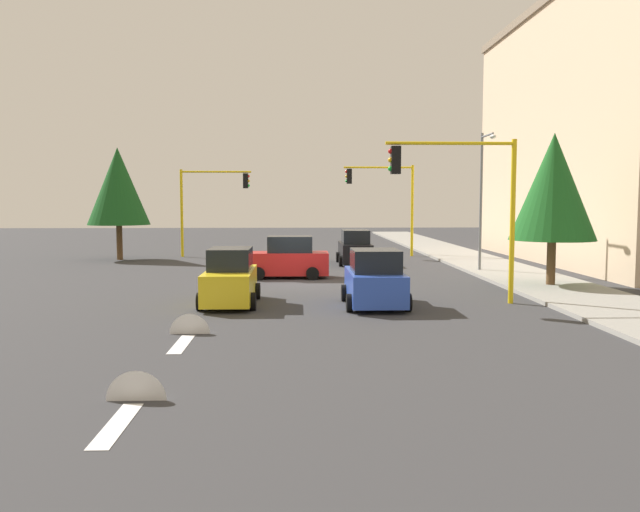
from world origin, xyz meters
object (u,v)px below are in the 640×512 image
at_px(traffic_signal_far_left, 386,192).
at_px(tree_roadside_near, 553,187).
at_px(traffic_signal_far_right, 210,195).
at_px(street_lamp_curbside, 483,186).
at_px(car_blue, 375,280).
at_px(car_red, 287,259).
at_px(car_yellow, 230,279).
at_px(traffic_signal_near_left, 463,188).
at_px(car_black, 355,249).
at_px(tree_opposite_side, 118,186).

bearing_deg(traffic_signal_far_left, tree_roadside_near, 16.57).
xyz_separation_m(traffic_signal_far_left, traffic_signal_far_right, (0.00, -11.43, -0.20)).
height_order(traffic_signal_far_left, street_lamp_curbside, street_lamp_curbside).
bearing_deg(traffic_signal_far_right, car_blue, 22.05).
height_order(tree_roadside_near, car_red, tree_roadside_near).
bearing_deg(car_red, traffic_signal_far_left, 152.37).
bearing_deg(car_yellow, street_lamp_curbside, 129.24).
height_order(traffic_signal_near_left, traffic_signal_far_right, traffic_signal_near_left).
height_order(street_lamp_curbside, car_blue, street_lamp_curbside).
xyz_separation_m(traffic_signal_far_right, car_black, (5.42, 8.96, -3.10)).
bearing_deg(traffic_signal_near_left, car_red, -141.98).
distance_m(traffic_signal_far_right, car_yellow, 20.38).
bearing_deg(street_lamp_curbside, car_red, -80.61).
bearing_deg(car_red, tree_opposite_side, -133.72).
height_order(street_lamp_curbside, car_red, street_lamp_curbside).
distance_m(traffic_signal_near_left, street_lamp_curbside, 10.23).
bearing_deg(car_black, traffic_signal_far_left, 155.52).
bearing_deg(tree_opposite_side, car_yellow, 25.68).
relative_size(traffic_signal_near_left, tree_opposite_side, 0.84).
bearing_deg(traffic_signal_far_left, car_red, -27.63).
relative_size(street_lamp_curbside, car_black, 1.68).
relative_size(street_lamp_curbside, car_blue, 1.84).
bearing_deg(tree_opposite_side, car_red, 46.28).
distance_m(tree_roadside_near, car_blue, 9.66).
xyz_separation_m(tree_roadside_near, car_red, (-4.00, -11.04, -3.29)).
distance_m(traffic_signal_near_left, tree_opposite_side, 24.56).
bearing_deg(tree_opposite_side, car_black, 76.51).
distance_m(traffic_signal_far_left, street_lamp_curbside, 10.95).
relative_size(traffic_signal_far_left, car_blue, 1.57).
distance_m(traffic_signal_far_right, car_blue, 22.31).
xyz_separation_m(tree_roadside_near, car_black, (-10.58, -7.23, -3.29)).
height_order(traffic_signal_far_right, car_yellow, traffic_signal_far_right).
distance_m(traffic_signal_far_right, car_red, 13.42).
relative_size(tree_roadside_near, car_red, 1.61).
bearing_deg(tree_roadside_near, street_lamp_curbside, -166.95).
distance_m(street_lamp_curbside, car_blue, 12.54).
relative_size(traffic_signal_far_right, car_yellow, 1.39).
distance_m(car_black, car_red, 7.60).
bearing_deg(traffic_signal_near_left, traffic_signal_far_right, -150.31).
distance_m(tree_opposite_side, tree_roadside_near, 25.66).
bearing_deg(traffic_signal_far_left, traffic_signal_far_right, -90.00).
distance_m(traffic_signal_far_left, tree_roadside_near, 16.69).
bearing_deg(car_black, street_lamp_curbside, 50.06).
distance_m(tree_opposite_side, car_black, 15.11).
relative_size(traffic_signal_near_left, car_black, 1.38).
xyz_separation_m(traffic_signal_near_left, car_yellow, (-0.13, -8.12, -3.18)).
distance_m(street_lamp_curbside, tree_opposite_side, 21.87).
relative_size(traffic_signal_far_right, car_blue, 1.49).
relative_size(street_lamp_curbside, tree_roadside_near, 1.09).
distance_m(traffic_signal_far_left, car_blue, 20.98).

